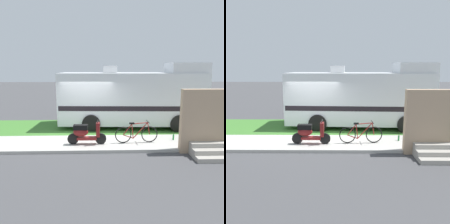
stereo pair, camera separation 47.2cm
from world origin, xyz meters
TOP-DOWN VIEW (x-y plane):
  - ground_plane at (0.00, 0.00)m, footprint 80.00×80.00m
  - sidewalk at (0.00, -1.20)m, footprint 24.00×2.00m
  - grass_strip at (0.00, 1.50)m, footprint 24.00×3.40m
  - motorhome_rv at (2.40, 1.74)m, footprint 7.47×2.82m
  - scooter at (0.08, -1.43)m, footprint 1.56×0.50m
  - bicycle at (2.16, -1.32)m, footprint 1.77×0.52m
  - pickup_truck_near at (0.83, 5.91)m, footprint 5.58×2.21m
  - porch_steps at (4.68, -2.29)m, footprint 2.00×1.26m
  - bottle_green at (5.74, -1.07)m, footprint 0.06×0.06m
  - bottle_spare at (3.79, -1.01)m, footprint 0.07×0.07m

SIDE VIEW (x-z plane):
  - ground_plane at x=0.00m, z-range 0.00..0.00m
  - grass_strip at x=0.00m, z-range 0.00..0.08m
  - sidewalk at x=0.00m, z-range 0.00..0.12m
  - bottle_green at x=5.74m, z-range 0.10..0.34m
  - bottle_spare at x=3.79m, z-range 0.10..0.37m
  - bicycle at x=2.16m, z-range 0.05..0.95m
  - scooter at x=0.08m, z-range 0.10..1.06m
  - porch_steps at x=4.68m, z-range -0.23..2.17m
  - pickup_truck_near at x=0.83m, z-range 0.06..1.93m
  - motorhome_rv at x=2.40m, z-range -0.09..3.30m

